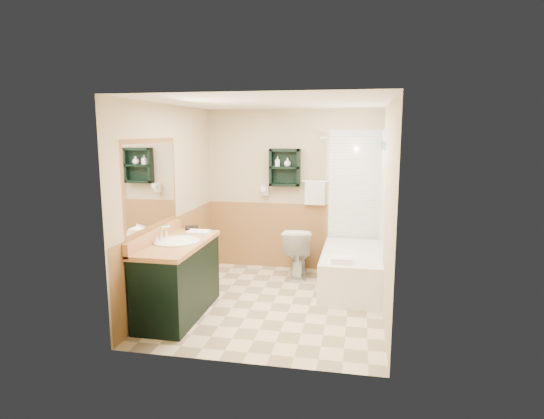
{
  "coord_description": "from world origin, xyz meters",
  "views": [
    {
      "loc": [
        1.0,
        -5.2,
        2.08
      ],
      "look_at": [
        -0.05,
        0.2,
        1.13
      ],
      "focal_mm": 30.0,
      "sensor_mm": 36.0,
      "label": 1
    }
  ],
  "objects": [
    {
      "name": "hair_dryer",
      "position": [
        -0.4,
        1.43,
        1.2
      ],
      "size": [
        0.1,
        0.24,
        0.18
      ],
      "primitive_type": null,
      "color": "silver",
      "rests_on": "back_wall"
    },
    {
      "name": "left_wall",
      "position": [
        -1.32,
        0.0,
        1.2
      ],
      "size": [
        0.04,
        3.0,
        2.4
      ],
      "primitive_type": "cube",
      "color": "beige",
      "rests_on": "ground"
    },
    {
      "name": "tile_accent",
      "position": [
        1.27,
        0.75,
        1.9
      ],
      "size": [
        1.5,
        1.5,
        0.1
      ],
      "primitive_type": null,
      "color": "#144734",
      "rests_on": "right_wall"
    },
    {
      "name": "towel_bar",
      "position": [
        0.35,
        1.45,
        1.35
      ],
      "size": [
        0.4,
        0.06,
        0.4
      ],
      "primitive_type": null,
      "color": "white",
      "rests_on": "back_wall"
    },
    {
      "name": "toilet",
      "position": [
        0.15,
        1.11,
        0.36
      ],
      "size": [
        0.45,
        0.75,
        0.71
      ],
      "primitive_type": "imported",
      "rotation": [
        0.0,
        0.0,
        3.21
      ],
      "color": "white",
      "rests_on": "ground"
    },
    {
      "name": "curtain_rod",
      "position": [
        0.53,
        0.75,
        2.0
      ],
      "size": [
        0.03,
        1.6,
        0.03
      ],
      "primitive_type": "cylinder",
      "rotation": [
        1.57,
        0.0,
        0.0
      ],
      "color": "silver",
      "rests_on": "back_wall"
    },
    {
      "name": "bathtub",
      "position": [
        0.93,
        0.69,
        0.26
      ],
      "size": [
        0.77,
        1.5,
        0.52
      ],
      "primitive_type": "cube",
      "color": "white",
      "rests_on": "ground"
    },
    {
      "name": "wainscot_back",
      "position": [
        0.0,
        1.49,
        0.5
      ],
      "size": [
        2.58,
        2.58,
        1.0
      ],
      "primitive_type": null,
      "color": "#A78043",
      "rests_on": "back_wall"
    },
    {
      "name": "mirror_frame",
      "position": [
        -1.27,
        -0.55,
        1.5
      ],
      "size": [
        1.3,
        1.3,
        1.0
      ],
      "primitive_type": null,
      "color": "brown",
      "rests_on": "left_wall"
    },
    {
      "name": "right_wall",
      "position": [
        1.32,
        0.0,
        1.2
      ],
      "size": [
        0.04,
        3.0,
        2.4
      ],
      "primitive_type": "cube",
      "color": "beige",
      "rests_on": "ground"
    },
    {
      "name": "vanity",
      "position": [
        -0.99,
        -0.56,
        0.43
      ],
      "size": [
        0.59,
        1.35,
        0.86
      ],
      "primitive_type": "cube",
      "color": "black",
      "rests_on": "ground"
    },
    {
      "name": "soap_bottle_a",
      "position": [
        -0.21,
        1.4,
        1.6
      ],
      "size": [
        0.09,
        0.15,
        0.07
      ],
      "primitive_type": "imported",
      "rotation": [
        0.0,
        0.0,
        0.15
      ],
      "color": "white",
      "rests_on": "wall_shelf"
    },
    {
      "name": "wall_shelf",
      "position": [
        -0.1,
        1.41,
        1.55
      ],
      "size": [
        0.45,
        0.15,
        0.55
      ],
      "primitive_type": "cube",
      "color": "black",
      "rests_on": "back_wall"
    },
    {
      "name": "tile_back",
      "position": [
        1.03,
        1.48,
        1.05
      ],
      "size": [
        0.95,
        0.95,
        2.1
      ],
      "primitive_type": null,
      "color": "white",
      "rests_on": "back_wall"
    },
    {
      "name": "floor",
      "position": [
        0.0,
        0.0,
        0.0
      ],
      "size": [
        3.0,
        3.0,
        0.0
      ],
      "primitive_type": "plane",
      "color": "beige",
      "rests_on": "ground"
    },
    {
      "name": "shower_curtain",
      "position": [
        0.53,
        0.92,
        1.15
      ],
      "size": [
        1.05,
        1.05,
        1.7
      ],
      "primitive_type": null,
      "color": "beige",
      "rests_on": "curtain_rod"
    },
    {
      "name": "tile_right",
      "position": [
        1.28,
        0.75,
        1.05
      ],
      "size": [
        1.5,
        1.5,
        2.1
      ],
      "primitive_type": null,
      "color": "white",
      "rests_on": "right_wall"
    },
    {
      "name": "back_wall",
      "position": [
        0.0,
        1.52,
        1.2
      ],
      "size": [
        2.6,
        0.04,
        2.4
      ],
      "primitive_type": "cube",
      "color": "beige",
      "rests_on": "ground"
    },
    {
      "name": "wainscot_left",
      "position": [
        -1.29,
        0.0,
        0.5
      ],
      "size": [
        2.98,
        2.98,
        1.0
      ],
      "primitive_type": null,
      "color": "#A78043",
      "rests_on": "left_wall"
    },
    {
      "name": "tub_towel",
      "position": [
        0.81,
        0.14,
        0.55
      ],
      "size": [
        0.25,
        0.21,
        0.07
      ],
      "primitive_type": "cube",
      "color": "white",
      "rests_on": "bathtub"
    },
    {
      "name": "vanity_book",
      "position": [
        -1.16,
        0.11,
        0.97
      ],
      "size": [
        0.16,
        0.08,
        0.22
      ],
      "primitive_type": "imported",
      "rotation": [
        0.0,
        0.0,
        0.37
      ],
      "color": "black",
      "rests_on": "vanity"
    },
    {
      "name": "soap_bottle_b",
      "position": [
        -0.06,
        1.4,
        1.61
      ],
      "size": [
        0.13,
        0.15,
        0.1
      ],
      "primitive_type": "imported",
      "rotation": [
        0.0,
        0.0,
        0.3
      ],
      "color": "white",
      "rests_on": "wall_shelf"
    },
    {
      "name": "counter_towel",
      "position": [
        -0.89,
        -0.13,
        0.88
      ],
      "size": [
        0.26,
        0.2,
        0.04
      ],
      "primitive_type": "cube",
      "color": "white",
      "rests_on": "vanity"
    },
    {
      "name": "mirror_glass",
      "position": [
        -1.27,
        -0.55,
        1.5
      ],
      "size": [
        1.2,
        1.2,
        0.9
      ],
      "primitive_type": null,
      "color": "white",
      "rests_on": "left_wall"
    },
    {
      "name": "ceiling",
      "position": [
        0.0,
        0.0,
        2.42
      ],
      "size": [
        2.6,
        3.0,
        0.04
      ],
      "primitive_type": "cube",
      "color": "white",
      "rests_on": "back_wall"
    }
  ]
}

